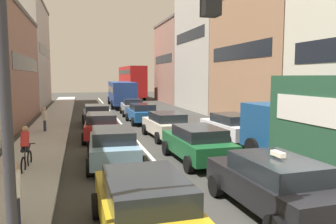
{
  "coord_description": "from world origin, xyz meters",
  "views": [
    {
      "loc": [
        -4.67,
        -5.43,
        3.55
      ],
      "look_at": [
        0.0,
        12.0,
        1.6
      ],
      "focal_mm": 35.38,
      "sensor_mm": 36.0,
      "label": 1
    }
  ],
  "objects_px": {
    "sedan_left_lane_front": "(145,206)",
    "cyclist_on_sidewalk": "(26,149)",
    "removalist_box_truck": "(331,122)",
    "sedan_centre_lane_second": "(198,143)",
    "hatchback_centre_lane_third": "(166,125)",
    "sedan_left_lane_third": "(102,125)",
    "sedan_left_lane_fourth": "(97,114)",
    "wagon_left_lane_second": "(113,145)",
    "traffic_light_pole": "(93,59)",
    "sedan_centre_lane_fifth": "(132,106)",
    "coupe_centre_lane_fourth": "(142,113)",
    "bus_mid_queue_primary": "(121,92)",
    "taxi_centre_lane_front": "(273,183)",
    "bus_far_queue_secondary": "(132,81)",
    "pedestrian_near_kerb": "(13,192)",
    "sedan_right_lane_behind_truck": "(231,126)",
    "pedestrian_mid_sidewalk": "(45,118)"
  },
  "relations": [
    {
      "from": "cyclist_on_sidewalk",
      "to": "pedestrian_near_kerb",
      "type": "bearing_deg",
      "value": -170.9
    },
    {
      "from": "hatchback_centre_lane_third",
      "to": "bus_mid_queue_primary",
      "type": "relative_size",
      "value": 0.41
    },
    {
      "from": "sedan_centre_lane_fifth",
      "to": "pedestrian_near_kerb",
      "type": "height_order",
      "value": "pedestrian_near_kerb"
    },
    {
      "from": "wagon_left_lane_second",
      "to": "sedan_left_lane_fourth",
      "type": "relative_size",
      "value": 1.01
    },
    {
      "from": "hatchback_centre_lane_third",
      "to": "cyclist_on_sidewalk",
      "type": "relative_size",
      "value": 2.53
    },
    {
      "from": "sedan_left_lane_third",
      "to": "coupe_centre_lane_fourth",
      "type": "height_order",
      "value": "same"
    },
    {
      "from": "coupe_centre_lane_fourth",
      "to": "cyclist_on_sidewalk",
      "type": "height_order",
      "value": "cyclist_on_sidewalk"
    },
    {
      "from": "sedan_centre_lane_fifth",
      "to": "bus_mid_queue_primary",
      "type": "relative_size",
      "value": 0.41
    },
    {
      "from": "removalist_box_truck",
      "to": "coupe_centre_lane_fourth",
      "type": "relative_size",
      "value": 1.81
    },
    {
      "from": "sedan_left_lane_fourth",
      "to": "cyclist_on_sidewalk",
      "type": "xyz_separation_m",
      "value": [
        -3.16,
        -11.49,
        0.05
      ]
    },
    {
      "from": "taxi_centre_lane_front",
      "to": "sedan_left_lane_front",
      "type": "xyz_separation_m",
      "value": [
        -3.53,
        -0.67,
        -0.0
      ]
    },
    {
      "from": "sedan_left_lane_third",
      "to": "sedan_left_lane_fourth",
      "type": "distance_m",
      "value": 5.7
    },
    {
      "from": "sedan_left_lane_front",
      "to": "sedan_left_lane_fourth",
      "type": "height_order",
      "value": "same"
    },
    {
      "from": "taxi_centre_lane_front",
      "to": "hatchback_centre_lane_third",
      "type": "bearing_deg",
      "value": -2.18
    },
    {
      "from": "traffic_light_pole",
      "to": "removalist_box_truck",
      "type": "relative_size",
      "value": 0.71
    },
    {
      "from": "removalist_box_truck",
      "to": "coupe_centre_lane_fourth",
      "type": "xyz_separation_m",
      "value": [
        -3.82,
        15.18,
        -1.18
      ]
    },
    {
      "from": "traffic_light_pole",
      "to": "sedan_centre_lane_fifth",
      "type": "distance_m",
      "value": 25.47
    },
    {
      "from": "removalist_box_truck",
      "to": "bus_far_queue_secondary",
      "type": "xyz_separation_m",
      "value": [
        -0.33,
        42.52,
        0.86
      ]
    },
    {
      "from": "sedan_centre_lane_second",
      "to": "pedestrian_mid_sidewalk",
      "type": "xyz_separation_m",
      "value": [
        -6.85,
        9.03,
        0.15
      ]
    },
    {
      "from": "sedan_centre_lane_second",
      "to": "pedestrian_mid_sidewalk",
      "type": "relative_size",
      "value": 2.63
    },
    {
      "from": "bus_far_queue_secondary",
      "to": "traffic_light_pole",
      "type": "bearing_deg",
      "value": 168.24
    },
    {
      "from": "sedan_left_lane_fourth",
      "to": "bus_mid_queue_primary",
      "type": "xyz_separation_m",
      "value": [
        3.58,
        14.38,
        0.96
      ]
    },
    {
      "from": "hatchback_centre_lane_third",
      "to": "sedan_left_lane_fourth",
      "type": "xyz_separation_m",
      "value": [
        -3.61,
        6.35,
        0.0
      ]
    },
    {
      "from": "sedan_left_lane_front",
      "to": "sedan_left_lane_third",
      "type": "xyz_separation_m",
      "value": [
        -0.12,
        12.16,
        0.0
      ]
    },
    {
      "from": "taxi_centre_lane_front",
      "to": "wagon_left_lane_second",
      "type": "bearing_deg",
      "value": 29.14
    },
    {
      "from": "taxi_centre_lane_front",
      "to": "sedan_centre_lane_fifth",
      "type": "relative_size",
      "value": 1.0
    },
    {
      "from": "sedan_left_lane_front",
      "to": "cyclist_on_sidewalk",
      "type": "xyz_separation_m",
      "value": [
        -3.27,
        6.37,
        0.05
      ]
    },
    {
      "from": "sedan_centre_lane_second",
      "to": "hatchback_centre_lane_third",
      "type": "xyz_separation_m",
      "value": [
        0.09,
        5.43,
        0.0
      ]
    },
    {
      "from": "wagon_left_lane_second",
      "to": "taxi_centre_lane_front",
      "type": "bearing_deg",
      "value": -146.04
    },
    {
      "from": "sedan_right_lane_behind_truck",
      "to": "sedan_centre_lane_fifth",
      "type": "bearing_deg",
      "value": 10.9
    },
    {
      "from": "sedan_right_lane_behind_truck",
      "to": "cyclist_on_sidewalk",
      "type": "bearing_deg",
      "value": 106.27
    },
    {
      "from": "pedestrian_near_kerb",
      "to": "wagon_left_lane_second",
      "type": "bearing_deg",
      "value": -158.27
    },
    {
      "from": "taxi_centre_lane_front",
      "to": "sedan_left_lane_fourth",
      "type": "distance_m",
      "value": 17.57
    },
    {
      "from": "sedan_left_lane_front",
      "to": "bus_mid_queue_primary",
      "type": "relative_size",
      "value": 0.41
    },
    {
      "from": "hatchback_centre_lane_third",
      "to": "sedan_left_lane_fourth",
      "type": "bearing_deg",
      "value": 26.81
    },
    {
      "from": "sedan_left_lane_front",
      "to": "sedan_left_lane_fourth",
      "type": "relative_size",
      "value": 1.0
    },
    {
      "from": "sedan_left_lane_third",
      "to": "cyclist_on_sidewalk",
      "type": "bearing_deg",
      "value": 154.88
    },
    {
      "from": "sedan_left_lane_fourth",
      "to": "sedan_centre_lane_second",
      "type": "bearing_deg",
      "value": -163.67
    },
    {
      "from": "bus_far_queue_secondary",
      "to": "pedestrian_near_kerb",
      "type": "xyz_separation_m",
      "value": [
        -9.55,
        -44.05,
        -1.88
      ]
    },
    {
      "from": "sedan_left_lane_front",
      "to": "hatchback_centre_lane_third",
      "type": "relative_size",
      "value": 0.99
    },
    {
      "from": "sedan_centre_lane_second",
      "to": "sedan_left_lane_fourth",
      "type": "relative_size",
      "value": 1.01
    },
    {
      "from": "removalist_box_truck",
      "to": "sedan_left_lane_front",
      "type": "bearing_deg",
      "value": 108.87
    },
    {
      "from": "bus_far_queue_secondary",
      "to": "sedan_left_lane_fourth",
      "type": "bearing_deg",
      "value": 163.67
    },
    {
      "from": "sedan_left_lane_third",
      "to": "pedestrian_near_kerb",
      "type": "distance_m",
      "value": 11.23
    },
    {
      "from": "traffic_light_pole",
      "to": "sedan_right_lane_behind_truck",
      "type": "bearing_deg",
      "value": 55.43
    },
    {
      "from": "traffic_light_pole",
      "to": "sedan_centre_lane_second",
      "type": "height_order",
      "value": "traffic_light_pole"
    },
    {
      "from": "bus_mid_queue_primary",
      "to": "bus_far_queue_secondary",
      "type": "bearing_deg",
      "value": -12.15
    },
    {
      "from": "sedan_centre_lane_second",
      "to": "pedestrian_near_kerb",
      "type": "bearing_deg",
      "value": 125.99
    },
    {
      "from": "hatchback_centre_lane_third",
      "to": "sedan_right_lane_behind_truck",
      "type": "height_order",
      "value": "same"
    },
    {
      "from": "taxi_centre_lane_front",
      "to": "sedan_left_lane_third",
      "type": "height_order",
      "value": "taxi_centre_lane_front"
    }
  ]
}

